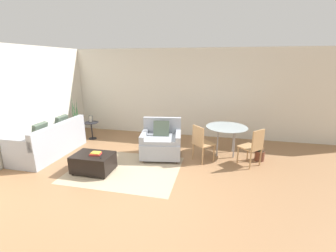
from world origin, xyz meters
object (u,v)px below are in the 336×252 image
object	(u,v)px
book_stack	(96,154)
dining_chair_near_left	(201,141)
tv_remote_secondary	(101,157)
couch	(51,143)
ottoman	(93,162)
tv_remote_primary	(97,152)
armchair	(161,143)
picture_frame	(91,119)
dining_table	(226,130)
dining_chair_near_right	(254,145)
side_table	(92,127)
potted_plant	(77,129)
potted_plant_small	(260,153)

from	to	relation	value
book_stack	dining_chair_near_left	world-z (taller)	dining_chair_near_left
book_stack	tv_remote_secondary	distance (m)	0.21
couch	ottoman	xyz separation A→B (m)	(1.60, -0.65, -0.09)
ottoman	tv_remote_primary	distance (m)	0.23
couch	ottoman	distance (m)	1.73
armchair	picture_frame	bearing A→B (deg)	161.36
dining_table	dining_chair_near_left	xyz separation A→B (m)	(-0.60, -0.60, -0.14)
dining_table	dining_chair_near_right	size ratio (longest dim) A/B	1.16
tv_remote_primary	picture_frame	size ratio (longest dim) A/B	0.79
picture_frame	dining_table	world-z (taller)	same
couch	armchair	size ratio (longest dim) A/B	1.76
tv_remote_primary	dining_chair_near_right	distance (m)	3.53
armchair	ottoman	xyz separation A→B (m)	(-1.24, -1.15, -0.14)
ottoman	side_table	xyz separation A→B (m)	(-1.21, 1.98, 0.15)
armchair	dining_chair_near_right	distance (m)	2.20
armchair	tv_remote_primary	world-z (taller)	armchair
armchair	dining_table	bearing A→B (deg)	17.87
potted_plant	potted_plant_small	distance (m)	5.47
couch	potted_plant_small	bearing A→B (deg)	8.51
dining_chair_near_left	couch	bearing A→B (deg)	-173.69
couch	armchair	world-z (taller)	armchair
picture_frame	dining_chair_near_left	xyz separation A→B (m)	(3.46, -0.91, -0.12)
side_table	dining_chair_near_left	xyz separation A→B (m)	(3.46, -0.91, 0.14)
tv_remote_secondary	side_table	distance (m)	2.54
tv_remote_secondary	picture_frame	xyz separation A→B (m)	(-1.46, 2.07, 0.22)
potted_plant	dining_chair_near_right	size ratio (longest dim) A/B	1.45
tv_remote_primary	side_table	xyz separation A→B (m)	(-1.26, 1.87, -0.04)
ottoman	picture_frame	size ratio (longest dim) A/B	4.08
side_table	potted_plant_small	size ratio (longest dim) A/B	0.69
dining_table	tv_remote_primary	bearing A→B (deg)	-150.83
book_stack	tv_remote_secondary	xyz separation A→B (m)	(0.18, -0.10, -0.02)
potted_plant	dining_table	bearing A→B (deg)	-4.63
tv_remote_secondary	dining_chair_near_left	world-z (taller)	dining_chair_near_left
side_table	picture_frame	distance (m)	0.26
couch	dining_chair_near_right	distance (m)	5.06
ottoman	dining_table	distance (m)	3.33
dining_chair_near_left	dining_table	bearing A→B (deg)	45.00
armchair	dining_chair_near_left	size ratio (longest dim) A/B	1.23
picture_frame	dining_table	size ratio (longest dim) A/B	0.20
potted_plant	dining_table	xyz separation A→B (m)	(4.61, -0.37, 0.38)
couch	tv_remote_primary	distance (m)	1.73
armchair	couch	bearing A→B (deg)	-169.92
tv_remote_secondary	dining_table	bearing A→B (deg)	34.16
dining_chair_near_left	dining_chair_near_right	world-z (taller)	same
side_table	book_stack	bearing A→B (deg)	-57.02
tv_remote_primary	couch	bearing A→B (deg)	161.77
tv_remote_secondary	potted_plant	distance (m)	2.94
dining_table	dining_chair_near_left	size ratio (longest dim) A/B	1.16
potted_plant_small	tv_remote_primary	bearing A→B (deg)	-159.86
couch	book_stack	world-z (taller)	couch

